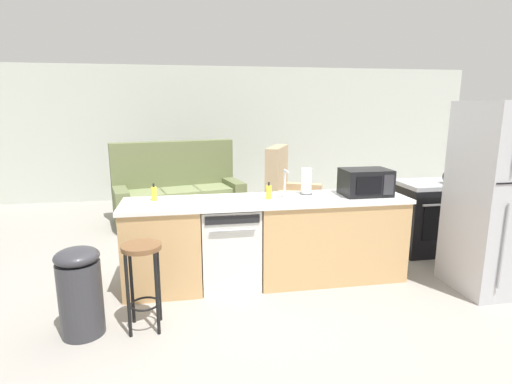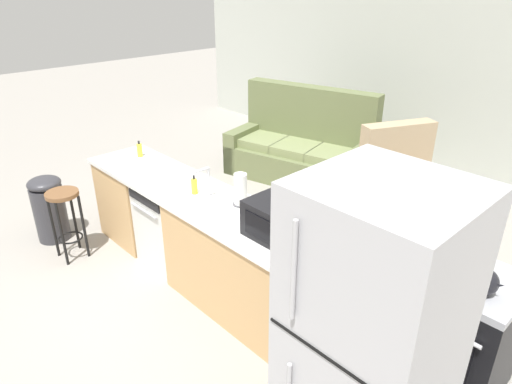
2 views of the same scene
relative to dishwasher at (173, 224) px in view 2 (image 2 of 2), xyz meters
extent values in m
plane|color=gray|center=(0.25, 0.00, -0.42)|extent=(24.00, 24.00, 0.00)
cube|color=beige|center=(0.55, 4.20, 0.88)|extent=(10.00, 0.06, 2.60)
cube|color=tan|center=(-0.68, 0.00, 0.01)|extent=(0.75, 0.62, 0.86)
cube|color=tan|center=(1.08, 0.00, 0.01)|extent=(1.55, 0.62, 0.86)
cube|color=white|center=(0.40, 0.00, 0.46)|extent=(2.94, 0.66, 0.04)
cube|color=brown|center=(0.40, 0.00, -0.38)|extent=(2.86, 0.56, 0.08)
cube|color=silver|center=(0.00, 0.00, 0.00)|extent=(0.58, 0.58, 0.84)
cube|color=black|center=(0.00, -0.30, 0.36)|extent=(0.52, 0.01, 0.08)
cylinder|color=#B2B2B7|center=(0.00, -0.31, 0.26)|extent=(0.44, 0.02, 0.02)
cube|color=black|center=(2.60, 0.55, 0.00)|extent=(0.76, 0.64, 0.85)
cube|color=black|center=(2.60, 0.22, 0.05)|extent=(0.53, 0.01, 0.43)
cylinder|color=silver|center=(2.60, 0.20, 0.28)|extent=(0.61, 0.03, 0.03)
cube|color=#A8AAB2|center=(2.60, 0.55, 0.45)|extent=(0.76, 0.64, 0.05)
torus|color=black|center=(2.43, 0.42, 0.47)|extent=(0.16, 0.16, 0.01)
torus|color=black|center=(2.77, 0.42, 0.47)|extent=(0.16, 0.16, 0.01)
torus|color=black|center=(2.43, 0.68, 0.47)|extent=(0.16, 0.16, 0.01)
torus|color=black|center=(2.77, 0.68, 0.47)|extent=(0.16, 0.16, 0.01)
cube|color=#B7B7BC|center=(2.60, -0.55, 0.52)|extent=(0.72, 0.70, 1.88)
cylinder|color=#B2B2B7|center=(2.40, -0.92, 1.10)|extent=(0.02, 0.02, 0.50)
cube|color=black|center=(2.60, -0.90, 0.75)|extent=(0.68, 0.01, 0.01)
cube|color=black|center=(1.46, 0.00, 0.62)|extent=(0.50, 0.36, 0.28)
cube|color=black|center=(1.42, -0.18, 0.62)|extent=(0.27, 0.01, 0.18)
cube|color=#2D2D33|center=(1.63, -0.18, 0.62)|extent=(0.11, 0.01, 0.21)
cylinder|color=silver|center=(0.58, 0.03, 0.49)|extent=(0.07, 0.07, 0.03)
cylinder|color=silver|center=(0.58, 0.03, 0.64)|extent=(0.02, 0.02, 0.26)
cylinder|color=silver|center=(0.58, -0.04, 0.77)|extent=(0.02, 0.14, 0.02)
cylinder|color=#4C4C51|center=(0.86, 0.15, 0.49)|extent=(0.14, 0.14, 0.01)
cylinder|color=white|center=(0.86, 0.15, 0.63)|extent=(0.11, 0.11, 0.27)
cylinder|color=yellow|center=(0.41, -0.01, 0.55)|extent=(0.06, 0.06, 0.14)
cylinder|color=black|center=(0.41, -0.01, 0.64)|extent=(0.02, 0.02, 0.04)
cylinder|color=yellow|center=(-0.74, 0.12, 0.55)|extent=(0.06, 0.06, 0.14)
cylinder|color=black|center=(-0.74, 0.12, 0.64)|extent=(0.02, 0.02, 0.04)
sphere|color=black|center=(2.77, 0.42, 0.56)|extent=(0.17, 0.17, 0.17)
sphere|color=black|center=(2.77, 0.42, 0.66)|extent=(0.03, 0.03, 0.03)
cone|color=black|center=(2.85, 0.42, 0.58)|extent=(0.08, 0.04, 0.06)
cylinder|color=brown|center=(-0.79, -0.75, 0.30)|extent=(0.32, 0.32, 0.04)
cylinder|color=black|center=(-0.91, -0.86, -0.07)|extent=(0.03, 0.03, 0.70)
cylinder|color=black|center=(-0.68, -0.86, -0.07)|extent=(0.03, 0.03, 0.70)
cylinder|color=black|center=(-0.91, -0.63, -0.07)|extent=(0.03, 0.03, 0.70)
cylinder|color=black|center=(-0.68, -0.63, -0.07)|extent=(0.03, 0.03, 0.70)
torus|color=black|center=(-0.79, -0.75, -0.20)|extent=(0.25, 0.25, 0.02)
cylinder|color=#333338|center=(-1.29, -0.74, -0.11)|extent=(0.34, 0.34, 0.62)
ellipsoid|color=#333338|center=(-1.29, -0.74, 0.25)|extent=(0.35, 0.35, 0.14)
cube|color=#667047|center=(-0.54, 2.48, -0.21)|extent=(2.15, 1.33, 0.42)
cube|color=#667047|center=(-0.62, 2.80, 0.21)|extent=(2.00, 0.69, 1.27)
cube|color=#667047|center=(-1.42, 2.27, -0.11)|extent=(0.40, 0.92, 0.62)
cube|color=#667047|center=(0.33, 2.69, -0.11)|extent=(0.40, 0.92, 0.62)
cube|color=#7D8959|center=(-1.07, 2.31, 0.06)|extent=(0.69, 0.74, 0.12)
cube|color=#7D8959|center=(-0.53, 2.43, 0.06)|extent=(0.69, 0.74, 0.12)
cube|color=#7D8959|center=(0.00, 2.56, 0.06)|extent=(0.69, 0.74, 0.12)
cube|color=tan|center=(1.31, 2.21, -0.22)|extent=(1.09, 1.11, 0.40)
cube|color=tan|center=(1.03, 2.34, 0.18)|extent=(0.54, 0.85, 1.20)
cube|color=tan|center=(1.16, 1.90, -0.15)|extent=(0.79, 0.49, 0.55)
cube|color=tan|center=(1.45, 2.52, -0.15)|extent=(0.79, 0.49, 0.55)
camera|label=1|loc=(-0.41, -3.91, 1.41)|focal=28.00mm
camera|label=2|loc=(3.45, -2.14, 2.24)|focal=32.00mm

